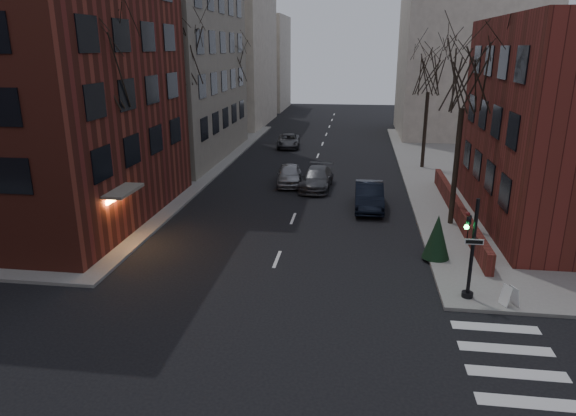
% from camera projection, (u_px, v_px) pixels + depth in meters
% --- Properties ---
extents(building_left_brick, '(15.00, 15.00, 18.00)m').
position_uv_depth(building_left_brick, '(4.00, 56.00, 27.50)').
color(building_left_brick, maroon).
rests_on(building_left_brick, ground).
extents(low_wall_right, '(0.35, 16.00, 1.00)m').
position_uv_depth(low_wall_right, '(457.00, 209.00, 29.19)').
color(low_wall_right, maroon).
rests_on(low_wall_right, sidewalk_far_right).
extents(building_distant_la, '(14.00, 16.00, 18.00)m').
position_uv_depth(building_distant_la, '(211.00, 51.00, 63.81)').
color(building_distant_la, beige).
rests_on(building_distant_la, ground).
extents(building_distant_ra, '(14.00, 14.00, 16.00)m').
position_uv_depth(building_distant_ra, '(467.00, 61.00, 55.54)').
color(building_distant_ra, beige).
rests_on(building_distant_ra, ground).
extents(building_distant_lb, '(10.00, 12.00, 14.00)m').
position_uv_depth(building_distant_lb, '(254.00, 63.00, 80.22)').
color(building_distant_lb, beige).
rests_on(building_distant_lb, ground).
extents(traffic_signal, '(0.76, 0.44, 4.00)m').
position_uv_depth(traffic_signal, '(470.00, 255.00, 19.53)').
color(traffic_signal, black).
rests_on(traffic_signal, sidewalk_far_right).
extents(tree_left_a, '(4.18, 4.18, 10.26)m').
position_uv_depth(tree_left_a, '(100.00, 69.00, 24.43)').
color(tree_left_a, '#2D231C').
rests_on(tree_left_a, sidewalk_far_left).
extents(tree_left_b, '(4.40, 4.40, 10.80)m').
position_uv_depth(tree_left_b, '(182.00, 55.00, 35.64)').
color(tree_left_b, '#2D231C').
rests_on(tree_left_b, sidewalk_far_left).
extents(tree_left_c, '(3.96, 3.96, 9.72)m').
position_uv_depth(tree_left_c, '(231.00, 62.00, 49.13)').
color(tree_left_c, '#2D231C').
rests_on(tree_left_c, sidewalk_far_left).
extents(tree_right_a, '(3.96, 3.96, 9.72)m').
position_uv_depth(tree_right_a, '(465.00, 77.00, 26.09)').
color(tree_right_a, '#2D231C').
rests_on(tree_right_a, sidewalk_far_right).
extents(tree_right_b, '(3.74, 3.74, 9.18)m').
position_uv_depth(tree_right_b, '(429.00, 72.00, 39.45)').
color(tree_right_b, '#2D231C').
rests_on(tree_right_b, sidewalk_far_right).
extents(streetlamp_near, '(0.36, 0.36, 6.28)m').
position_uv_depth(streetlamp_near, '(176.00, 132.00, 33.19)').
color(streetlamp_near, black).
rests_on(streetlamp_near, sidewalk_far_left).
extents(streetlamp_far, '(0.36, 0.36, 6.28)m').
position_uv_depth(streetlamp_far, '(243.00, 101.00, 52.09)').
color(streetlamp_far, black).
rests_on(streetlamp_far, sidewalk_far_left).
extents(parked_sedan, '(1.74, 4.86, 1.59)m').
position_uv_depth(parked_sedan, '(369.00, 196.00, 31.23)').
color(parked_sedan, black).
rests_on(parked_sedan, ground).
extents(car_lane_silver, '(2.16, 4.39, 1.44)m').
position_uv_depth(car_lane_silver, '(289.00, 175.00, 36.76)').
color(car_lane_silver, gray).
rests_on(car_lane_silver, ground).
extents(car_lane_gray, '(2.29, 5.06, 1.44)m').
position_uv_depth(car_lane_gray, '(317.00, 178.00, 35.72)').
color(car_lane_gray, '#424347').
rests_on(car_lane_gray, ground).
extents(car_lane_far, '(2.51, 4.75, 1.27)m').
position_uv_depth(car_lane_far, '(288.00, 141.00, 50.38)').
color(car_lane_far, '#3F3F44').
rests_on(car_lane_far, ground).
extents(sandwich_board, '(0.52, 0.60, 0.80)m').
position_uv_depth(sandwich_board, '(510.00, 296.00, 19.28)').
color(sandwich_board, white).
rests_on(sandwich_board, sidewalk_far_right).
extents(evergreen_shrub, '(1.38, 1.38, 2.07)m').
position_uv_depth(evergreen_shrub, '(437.00, 237.00, 23.47)').
color(evergreen_shrub, black).
rests_on(evergreen_shrub, sidewalk_far_right).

